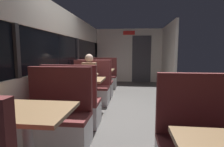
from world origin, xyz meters
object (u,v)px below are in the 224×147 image
bench_near_window_facing_entry (57,122)px  dining_table_mid_window (83,83)px  seated_passenger (90,83)px  bench_far_window_facing_end (96,86)px  dining_table_near_window (27,119)px  bench_mid_window_facing_entry (91,91)px  bench_mid_window_facing_end (73,107)px  dining_table_far_window (100,72)px  bench_far_window_facing_entry (104,79)px

bench_near_window_facing_entry → dining_table_mid_window: 1.42m
seated_passenger → dining_table_mid_window: bearing=-90.0°
bench_far_window_facing_end → seated_passenger: size_ratio=0.87×
dining_table_near_window → seated_passenger: bearing=90.0°
bench_mid_window_facing_entry → bench_far_window_facing_end: size_ratio=1.00×
bench_mid_window_facing_end → bench_far_window_facing_end: size_ratio=1.00×
seated_passenger → dining_table_near_window: bearing=-90.0°
bench_near_window_facing_entry → bench_far_window_facing_end: bearing=90.0°
dining_table_far_window → dining_table_mid_window: bearing=-90.0°
dining_table_mid_window → bench_mid_window_facing_entry: 0.77m
dining_table_near_window → dining_table_mid_window: same height
dining_table_mid_window → dining_table_far_window: size_ratio=1.00×
bench_near_window_facing_entry → bench_mid_window_facing_end: same height
bench_far_window_facing_entry → seated_passenger: (0.00, -2.16, 0.21)m
bench_near_window_facing_entry → dining_table_mid_window: bearing=90.0°
bench_mid_window_facing_end → dining_table_mid_window: bearing=90.0°
dining_table_mid_window → bench_far_window_facing_end: (0.00, 1.39, -0.31)m
bench_mid_window_facing_end → seated_passenger: (0.00, 1.33, 0.21)m
dining_table_mid_window → bench_mid_window_facing_end: size_ratio=0.82×
bench_near_window_facing_entry → bench_far_window_facing_end: 2.77m
dining_table_far_window → bench_near_window_facing_entry: bearing=-90.0°
dining_table_near_window → bench_near_window_facing_entry: bench_near_window_facing_entry is taller
dining_table_near_window → bench_mid_window_facing_end: (0.00, 1.39, -0.31)m
bench_near_window_facing_entry → seated_passenger: 2.02m
dining_table_mid_window → bench_mid_window_facing_entry: bench_mid_window_facing_entry is taller
dining_table_mid_window → bench_far_window_facing_end: size_ratio=0.82×
bench_far_window_facing_entry → dining_table_near_window: bearing=-90.0°
bench_far_window_facing_end → seated_passenger: seated_passenger is taller
bench_near_window_facing_entry → bench_far_window_facing_entry: size_ratio=1.00×
dining_table_near_window → seated_passenger: size_ratio=0.71×
bench_far_window_facing_end → bench_far_window_facing_entry: same height
dining_table_near_window → bench_far_window_facing_entry: size_ratio=0.82×
bench_far_window_facing_end → bench_near_window_facing_entry: bearing=-90.0°
bench_far_window_facing_end → dining_table_mid_window: bearing=-90.0°
dining_table_near_window → dining_table_mid_window: size_ratio=1.00×
dining_table_near_window → dining_table_far_window: bearing=90.0°
bench_far_window_facing_entry → dining_table_mid_window: bearing=-90.0°
dining_table_far_window → bench_far_window_facing_entry: 0.77m
bench_mid_window_facing_end → bench_far_window_facing_entry: size_ratio=1.00×
dining_table_mid_window → bench_mid_window_facing_end: (0.00, -0.70, -0.31)m
dining_table_near_window → bench_mid_window_facing_entry: (0.00, 2.78, -0.31)m
dining_table_near_window → bench_far_window_facing_end: 3.48m
dining_table_mid_window → dining_table_far_window: bearing=90.0°
dining_table_near_window → bench_mid_window_facing_end: bearing=90.0°
bench_far_window_facing_end → bench_mid_window_facing_end: bearing=-90.0°
seated_passenger → bench_mid_window_facing_entry: bearing=90.0°
bench_far_window_facing_entry → bench_mid_window_facing_entry: bearing=-90.0°
bench_mid_window_facing_entry → seated_passenger: 0.22m
bench_near_window_facing_entry → dining_table_far_window: size_ratio=1.22×
dining_table_far_window → dining_table_near_window: bearing=-90.0°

